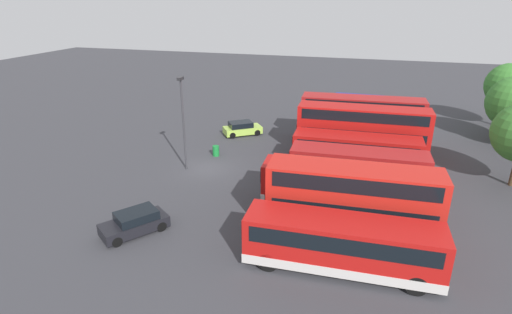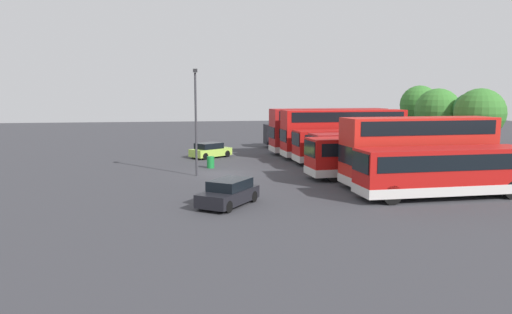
# 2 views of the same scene
# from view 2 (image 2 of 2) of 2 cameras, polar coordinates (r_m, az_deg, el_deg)

# --- Properties ---
(ground_plane) EXTENTS (140.00, 140.00, 0.00)m
(ground_plane) POSITION_cam_2_polar(r_m,az_deg,el_deg) (37.21, -4.33, -1.98)
(ground_plane) COLOR #38383D
(bus_double_decker_near_end) EXTENTS (3.24, 11.97, 4.55)m
(bus_double_decker_near_end) POSITION_cam_2_polar(r_m,az_deg,el_deg) (49.91, 8.45, 3.21)
(bus_double_decker_near_end) COLOR #A51919
(bus_double_decker_near_end) RESTS_ON ground
(bus_double_decker_second) EXTENTS (3.03, 11.76, 4.55)m
(bus_double_decker_second) POSITION_cam_2_polar(r_m,az_deg,el_deg) (46.39, 10.19, 2.85)
(bus_double_decker_second) COLOR #B71411
(bus_double_decker_second) RESTS_ON ground
(bus_single_deck_third) EXTENTS (2.95, 10.61, 2.95)m
(bus_single_deck_third) POSITION_cam_2_polar(r_m,az_deg,el_deg) (43.13, 11.38, 1.37)
(bus_single_deck_third) COLOR #B71411
(bus_single_deck_third) RESTS_ON ground
(bus_single_deck_fourth) EXTENTS (3.07, 10.42, 2.95)m
(bus_single_deck_fourth) POSITION_cam_2_polar(r_m,az_deg,el_deg) (40.07, 13.59, 0.85)
(bus_single_deck_fourth) COLOR #A51919
(bus_single_deck_fourth) RESTS_ON ground
(bus_single_deck_fifth) EXTENTS (3.30, 11.70, 2.95)m
(bus_single_deck_fifth) POSITION_cam_2_polar(r_m,az_deg,el_deg) (36.62, 14.85, 0.21)
(bus_single_deck_fifth) COLOR #B71411
(bus_single_deck_fifth) RESTS_ON ground
(bus_double_decker_sixth) EXTENTS (3.10, 10.27, 4.55)m
(bus_double_decker_sixth) POSITION_cam_2_polar(r_m,az_deg,el_deg) (33.45, 18.48, 0.82)
(bus_double_decker_sixth) COLOR red
(bus_double_decker_sixth) RESTS_ON ground
(bus_single_deck_seventh) EXTENTS (2.93, 10.45, 2.95)m
(bus_single_deck_seventh) POSITION_cam_2_polar(r_m,az_deg,el_deg) (30.45, 21.08, -1.49)
(bus_single_deck_seventh) COLOR #B71411
(bus_single_deck_seventh) RESTS_ON ground
(box_truck_blue) EXTENTS (2.66, 7.54, 3.20)m
(box_truck_blue) POSITION_cam_2_polar(r_m,az_deg,el_deg) (55.67, 5.03, 2.93)
(box_truck_blue) COLOR navy
(box_truck_blue) RESTS_ON ground
(car_hatchback_silver) EXTENTS (4.31, 3.83, 1.43)m
(car_hatchback_silver) POSITION_cam_2_polar(r_m,az_deg,el_deg) (26.68, -3.21, -4.22)
(car_hatchback_silver) COLOR black
(car_hatchback_silver) RESTS_ON ground
(car_small_green) EXTENTS (3.76, 4.23, 1.43)m
(car_small_green) POSITION_cam_2_polar(r_m,az_deg,el_deg) (46.47, -5.39, 0.78)
(car_small_green) COLOR #A5D14C
(car_small_green) RESTS_ON ground
(lamp_post_tall) EXTENTS (0.70, 0.30, 7.85)m
(lamp_post_tall) POSITION_cam_2_polar(r_m,az_deg,el_deg) (36.08, -7.07, 5.04)
(lamp_post_tall) COLOR #38383D
(lamp_post_tall) RESTS_ON ground
(waste_bin_yellow) EXTENTS (0.60, 0.60, 0.95)m
(waste_bin_yellow) POSITION_cam_2_polar(r_m,az_deg,el_deg) (40.09, -5.34, -0.62)
(waste_bin_yellow) COLOR #197F33
(waste_bin_yellow) RESTS_ON ground
(tree_leftmost) EXTENTS (5.11, 5.11, 6.64)m
(tree_leftmost) POSITION_cam_2_polar(r_m,az_deg,el_deg) (59.14, 20.50, 5.06)
(tree_leftmost) COLOR #4C3823
(tree_leftmost) RESTS_ON ground
(tree_midleft) EXTENTS (3.41, 3.41, 6.14)m
(tree_midleft) POSITION_cam_2_polar(r_m,az_deg,el_deg) (57.24, 23.72, 5.16)
(tree_midleft) COLOR #4C3823
(tree_midleft) RESTS_ON ground
(tree_midright) EXTENTS (4.75, 4.75, 7.06)m
(tree_midright) POSITION_cam_2_polar(r_m,az_deg,el_deg) (64.50, 18.58, 5.83)
(tree_midright) COLOR #4C3823
(tree_midright) RESTS_ON ground
(tree_rightmost) EXTENTS (4.51, 4.51, 6.55)m
(tree_rightmost) POSITION_cam_2_polar(r_m,az_deg,el_deg) (48.56, 24.74, 4.66)
(tree_rightmost) COLOR #4C3823
(tree_rightmost) RESTS_ON ground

